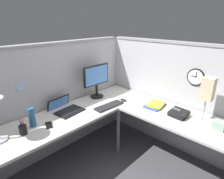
% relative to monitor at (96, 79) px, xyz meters
% --- Properties ---
extents(ground_plane, '(6.80, 6.80, 0.00)m').
position_rel_monitor_xyz_m(ground_plane, '(-0.20, -0.64, -1.02)').
color(ground_plane, '#47474C').
extents(cubicle_wall_back, '(2.57, 0.12, 1.58)m').
position_rel_monitor_xyz_m(cubicle_wall_back, '(-0.56, 0.23, -0.23)').
color(cubicle_wall_back, '#B2B2B7').
rests_on(cubicle_wall_back, ground).
extents(cubicle_wall_right, '(0.12, 2.37, 1.58)m').
position_rel_monitor_xyz_m(cubicle_wall_right, '(0.67, -0.90, -0.23)').
color(cubicle_wall_right, '#B2B2B7').
rests_on(cubicle_wall_right, ground).
extents(desk, '(2.35, 2.15, 0.73)m').
position_rel_monitor_xyz_m(desk, '(-0.34, -0.69, -0.39)').
color(desk, beige).
rests_on(desk, ground).
extents(monitor, '(0.46, 0.20, 0.50)m').
position_rel_monitor_xyz_m(monitor, '(0.00, 0.00, 0.00)').
color(monitor, black).
rests_on(monitor, desk).
extents(laptop, '(0.38, 0.42, 0.22)m').
position_rel_monitor_xyz_m(laptop, '(-0.59, -0.02, -0.27)').
color(laptop, black).
rests_on(laptop, desk).
extents(keyboard, '(0.44, 0.16, 0.02)m').
position_rel_monitor_xyz_m(keyboard, '(-0.12, -0.38, -0.28)').
color(keyboard, '#232326').
rests_on(keyboard, desk).
extents(computer_mouse, '(0.06, 0.10, 0.03)m').
position_rel_monitor_xyz_m(computer_mouse, '(0.16, -0.40, -0.28)').
color(computer_mouse, '#232326').
rests_on(computer_mouse, desk).
extents(pen_cup, '(0.08, 0.08, 0.18)m').
position_rel_monitor_xyz_m(pen_cup, '(-1.20, -0.19, -0.24)').
color(pen_cup, black).
rests_on(pen_cup, desk).
extents(cell_phone, '(0.12, 0.16, 0.01)m').
position_rel_monitor_xyz_m(cell_phone, '(-0.93, -0.22, -0.29)').
color(cell_phone, black).
rests_on(cell_phone, desk).
extents(thermos_flask, '(0.07, 0.07, 0.22)m').
position_rel_monitor_xyz_m(thermos_flask, '(-1.06, -0.11, -0.18)').
color(thermos_flask, '#26598C').
rests_on(thermos_flask, desk).
extents(office_phone, '(0.20, 0.22, 0.11)m').
position_rel_monitor_xyz_m(office_phone, '(0.27, -1.19, -0.26)').
color(office_phone, black).
rests_on(office_phone, desk).
extents(book_stack, '(0.31, 0.24, 0.04)m').
position_rel_monitor_xyz_m(book_stack, '(0.32, -0.83, -0.27)').
color(book_stack, '#335999').
rests_on(book_stack, desk).
extents(desk_lamp_paper, '(0.13, 0.13, 0.53)m').
position_rel_monitor_xyz_m(desk_lamp_paper, '(0.37, -1.44, 0.09)').
color(desk_lamp_paper, '#B7BABF').
rests_on(desk_lamp_paper, desk).
extents(tissue_box, '(0.12, 0.12, 0.09)m').
position_rel_monitor_xyz_m(tissue_box, '(0.31, -1.63, -0.25)').
color(tissue_box, '#8CAD99').
rests_on(tissue_box, desk).
extents(wall_clock, '(0.04, 0.22, 0.22)m').
position_rel_monitor_xyz_m(wall_clock, '(0.62, -1.20, 0.14)').
color(wall_clock, black).
extents(pinned_note_leftmost, '(0.10, 0.00, 0.08)m').
position_rel_monitor_xyz_m(pinned_note_leftmost, '(-1.02, 0.18, 0.09)').
color(pinned_note_leftmost, '#99B7E5').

